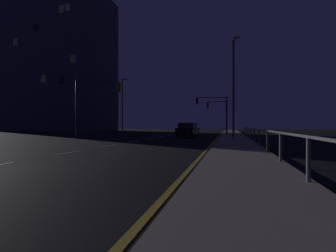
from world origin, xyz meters
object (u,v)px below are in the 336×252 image
(traffic_light_near_right, at_px, (217,110))
(building_distant, at_px, (57,67))
(street_lamp_median, at_px, (123,102))
(traffic_light_overhead_east, at_px, (95,97))
(traffic_light_mid_right, at_px, (213,107))
(street_lamp_across_street, at_px, (234,80))
(car, at_px, (188,130))

(traffic_light_near_right, relative_size, building_distant, 0.17)
(street_lamp_median, bearing_deg, traffic_light_overhead_east, -78.47)
(traffic_light_mid_right, height_order, street_lamp_across_street, street_lamp_across_street)
(car, bearing_deg, street_lamp_median, 151.87)
(traffic_light_near_right, xyz_separation_m, street_lamp_across_street, (2.13, -15.72, 1.45))
(traffic_light_mid_right, relative_size, street_lamp_across_street, 0.67)
(car, relative_size, street_lamp_median, 0.56)
(traffic_light_overhead_east, relative_size, building_distant, 0.19)
(street_lamp_median, distance_m, building_distant, 30.32)
(street_lamp_across_street, xyz_separation_m, building_distant, (-39.15, 26.22, 9.80))
(traffic_light_near_right, distance_m, street_lamp_across_street, 15.93)
(street_lamp_across_street, height_order, building_distant, building_distant)
(street_lamp_median, relative_size, building_distant, 0.27)
(car, xyz_separation_m, traffic_light_mid_right, (2.03, 10.41, 3.28))
(traffic_light_mid_right, relative_size, traffic_light_overhead_east, 0.97)
(traffic_light_near_right, height_order, street_lamp_median, street_lamp_median)
(traffic_light_mid_right, xyz_separation_m, street_lamp_across_street, (2.71, -15.57, 0.96))
(traffic_light_overhead_east, xyz_separation_m, traffic_light_near_right, (10.80, 15.84, -0.47))
(car, bearing_deg, traffic_light_mid_right, 78.95)
(traffic_light_mid_right, height_order, traffic_light_overhead_east, traffic_light_overhead_east)
(traffic_light_overhead_east, height_order, street_lamp_across_street, street_lamp_across_street)
(traffic_light_mid_right, bearing_deg, building_distant, 163.71)
(car, bearing_deg, building_distant, 148.53)
(traffic_light_mid_right, bearing_deg, street_lamp_median, -158.71)
(car, distance_m, traffic_light_overhead_east, 10.27)
(traffic_light_mid_right, bearing_deg, street_lamp_across_street, -80.14)
(traffic_light_near_right, height_order, street_lamp_across_street, street_lamp_across_street)
(traffic_light_near_right, bearing_deg, building_distant, 164.17)
(traffic_light_near_right, distance_m, building_distant, 40.09)
(traffic_light_mid_right, relative_size, traffic_light_near_right, 1.12)
(traffic_light_mid_right, bearing_deg, traffic_light_overhead_east, -123.09)
(car, distance_m, traffic_light_near_right, 11.23)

